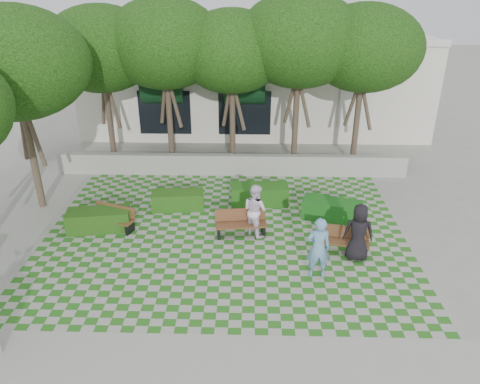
{
  "coord_description": "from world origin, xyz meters",
  "views": [
    {
      "loc": [
        0.87,
        -12.5,
        8.12
      ],
      "look_at": [
        0.5,
        1.5,
        1.4
      ],
      "focal_mm": 35.0,
      "sensor_mm": 36.0,
      "label": 1
    }
  ],
  "objects_px": {
    "bench_west": "(113,218)",
    "person_blue": "(318,248)",
    "hedge_west": "(99,220)",
    "hedge_midleft": "(178,200)",
    "person_white": "(255,210)",
    "bench_mid": "(241,223)",
    "hedge_midright": "(259,194)",
    "person_dark": "(358,233)",
    "hedge_east": "(332,210)",
    "bench_east": "(343,241)"
  },
  "relations": [
    {
      "from": "hedge_west",
      "to": "person_blue",
      "type": "relative_size",
      "value": 1.09
    },
    {
      "from": "person_white",
      "to": "hedge_east",
      "type": "bearing_deg",
      "value": -112.93
    },
    {
      "from": "hedge_east",
      "to": "hedge_midright",
      "type": "height_order",
      "value": "hedge_midright"
    },
    {
      "from": "hedge_midright",
      "to": "person_dark",
      "type": "distance_m",
      "value": 4.73
    },
    {
      "from": "person_dark",
      "to": "hedge_east",
      "type": "bearing_deg",
      "value": -75.31
    },
    {
      "from": "bench_west",
      "to": "hedge_midright",
      "type": "relative_size",
      "value": 0.78
    },
    {
      "from": "hedge_midleft",
      "to": "person_white",
      "type": "distance_m",
      "value": 3.41
    },
    {
      "from": "bench_mid",
      "to": "hedge_midleft",
      "type": "distance_m",
      "value": 3.02
    },
    {
      "from": "bench_east",
      "to": "hedge_west",
      "type": "relative_size",
      "value": 0.8
    },
    {
      "from": "person_white",
      "to": "hedge_midleft",
      "type": "bearing_deg",
      "value": 13.07
    },
    {
      "from": "bench_east",
      "to": "hedge_east",
      "type": "distance_m",
      "value": 2.16
    },
    {
      "from": "bench_west",
      "to": "person_blue",
      "type": "distance_m",
      "value": 7.16
    },
    {
      "from": "bench_east",
      "to": "bench_mid",
      "type": "relative_size",
      "value": 0.96
    },
    {
      "from": "hedge_west",
      "to": "person_blue",
      "type": "distance_m",
      "value": 7.56
    },
    {
      "from": "hedge_midright",
      "to": "hedge_midleft",
      "type": "height_order",
      "value": "hedge_midright"
    },
    {
      "from": "bench_east",
      "to": "bench_west",
      "type": "distance_m",
      "value": 7.73
    },
    {
      "from": "hedge_east",
      "to": "person_blue",
      "type": "distance_m",
      "value": 3.66
    },
    {
      "from": "hedge_east",
      "to": "hedge_midright",
      "type": "distance_m",
      "value": 2.8
    },
    {
      "from": "hedge_east",
      "to": "hedge_midright",
      "type": "bearing_deg",
      "value": 155.84
    },
    {
      "from": "hedge_midleft",
      "to": "person_white",
      "type": "xyz_separation_m",
      "value": [
        2.86,
        -1.77,
        0.57
      ]
    },
    {
      "from": "bench_mid",
      "to": "person_blue",
      "type": "xyz_separation_m",
      "value": [
        2.25,
        -2.29,
        0.53
      ]
    },
    {
      "from": "person_blue",
      "to": "bench_west",
      "type": "bearing_deg",
      "value": -25.16
    },
    {
      "from": "bench_east",
      "to": "hedge_west",
      "type": "height_order",
      "value": "bench_east"
    },
    {
      "from": "person_white",
      "to": "person_blue",
      "type": "bearing_deg",
      "value": 171.82
    },
    {
      "from": "bench_west",
      "to": "hedge_midleft",
      "type": "xyz_separation_m",
      "value": [
        2.0,
        1.52,
        -0.07
      ]
    },
    {
      "from": "hedge_midleft",
      "to": "bench_mid",
      "type": "bearing_deg",
      "value": -37.78
    },
    {
      "from": "bench_mid",
      "to": "hedge_midright",
      "type": "distance_m",
      "value": 2.43
    },
    {
      "from": "hedge_midleft",
      "to": "hedge_west",
      "type": "bearing_deg",
      "value": -146.55
    },
    {
      "from": "bench_east",
      "to": "person_blue",
      "type": "bearing_deg",
      "value": -115.55
    },
    {
      "from": "bench_west",
      "to": "hedge_midleft",
      "type": "relative_size",
      "value": 0.88
    },
    {
      "from": "bench_east",
      "to": "person_white",
      "type": "distance_m",
      "value": 2.99
    },
    {
      "from": "bench_west",
      "to": "person_blue",
      "type": "bearing_deg",
      "value": -0.43
    },
    {
      "from": "bench_west",
      "to": "person_blue",
      "type": "relative_size",
      "value": 0.87
    },
    {
      "from": "bench_west",
      "to": "hedge_west",
      "type": "bearing_deg",
      "value": -146.24
    },
    {
      "from": "hedge_east",
      "to": "bench_mid",
      "type": "bearing_deg",
      "value": -159.64
    },
    {
      "from": "hedge_midright",
      "to": "hedge_midleft",
      "type": "xyz_separation_m",
      "value": [
        -3.03,
        -0.49,
        -0.04
      ]
    },
    {
      "from": "hedge_midright",
      "to": "person_blue",
      "type": "xyz_separation_m",
      "value": [
        1.6,
        -4.63,
        0.58
      ]
    },
    {
      "from": "bench_west",
      "to": "person_dark",
      "type": "height_order",
      "value": "person_dark"
    },
    {
      "from": "hedge_midright",
      "to": "hedge_west",
      "type": "relative_size",
      "value": 1.02
    },
    {
      "from": "bench_mid",
      "to": "person_blue",
      "type": "distance_m",
      "value": 3.25
    },
    {
      "from": "bench_east",
      "to": "person_blue",
      "type": "xyz_separation_m",
      "value": [
        -0.98,
        -1.32,
        0.55
      ]
    },
    {
      "from": "hedge_east",
      "to": "hedge_midright",
      "type": "relative_size",
      "value": 0.95
    },
    {
      "from": "bench_east",
      "to": "bench_west",
      "type": "relative_size",
      "value": 1.0
    },
    {
      "from": "bench_east",
      "to": "hedge_west",
      "type": "xyz_separation_m",
      "value": [
        -8.09,
        1.19,
        -0.04
      ]
    },
    {
      "from": "person_blue",
      "to": "person_dark",
      "type": "bearing_deg",
      "value": -148.11
    },
    {
      "from": "hedge_east",
      "to": "person_white",
      "type": "xyz_separation_m",
      "value": [
        -2.73,
        -1.11,
        0.55
      ]
    },
    {
      "from": "bench_mid",
      "to": "hedge_midright",
      "type": "relative_size",
      "value": 0.82
    },
    {
      "from": "person_blue",
      "to": "person_white",
      "type": "height_order",
      "value": "person_blue"
    },
    {
      "from": "hedge_midright",
      "to": "person_white",
      "type": "xyz_separation_m",
      "value": [
        -0.18,
        -2.26,
        0.53
      ]
    },
    {
      "from": "bench_west",
      "to": "person_dark",
      "type": "bearing_deg",
      "value": 9.31
    }
  ]
}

